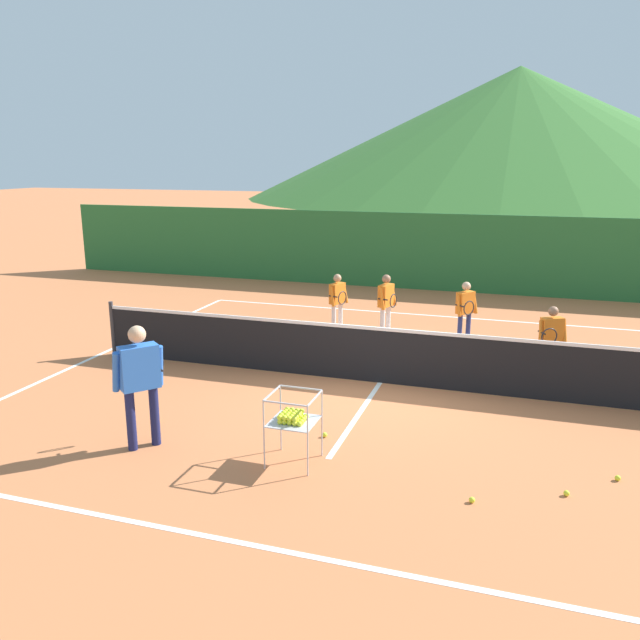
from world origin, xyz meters
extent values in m
plane|color=#C67042|center=(0.00, 0.00, 0.00)|extent=(120.00, 120.00, 0.00)
cube|color=white|center=(0.00, -5.01, 0.00)|extent=(11.10, 0.08, 0.01)
cube|color=white|center=(0.00, 5.07, 0.00)|extent=(11.10, 0.08, 0.01)
cube|color=white|center=(-5.55, 0.00, 0.00)|extent=(0.08, 10.08, 0.01)
cube|color=white|center=(0.00, 0.00, 0.00)|extent=(0.08, 6.00, 0.01)
cylinder|color=#333338|center=(-5.28, 0.00, 0.53)|extent=(0.08, 0.08, 1.05)
cube|color=black|center=(0.00, 0.00, 0.46)|extent=(10.49, 0.02, 0.92)
cube|color=white|center=(0.00, 0.00, 0.95)|extent=(10.49, 0.03, 0.06)
cylinder|color=#191E4C|center=(-2.52, -3.52, 0.41)|extent=(0.12, 0.12, 0.82)
cylinder|color=#191E4C|center=(-2.32, -3.28, 0.41)|extent=(0.12, 0.12, 0.82)
cube|color=blue|center=(-2.42, -3.40, 1.11)|extent=(0.49, 0.52, 0.57)
sphere|color=#DBAD84|center=(-2.42, -3.40, 1.54)|extent=(0.23, 0.23, 0.23)
cylinder|color=blue|center=(-2.65, -3.57, 1.07)|extent=(0.23, 0.21, 0.56)
cylinder|color=blue|center=(-2.27, -3.15, 1.07)|extent=(0.19, 0.18, 0.56)
torus|color=#262628|center=(-2.47, -2.99, 1.02)|extent=(0.20, 0.24, 0.29)
cylinder|color=black|center=(-2.28, -3.14, 1.02)|extent=(0.19, 0.16, 0.03)
cylinder|color=silver|center=(-1.60, 3.09, 0.32)|extent=(0.09, 0.09, 0.63)
cylinder|color=silver|center=(-1.69, 2.87, 0.32)|extent=(0.09, 0.09, 0.63)
cube|color=orange|center=(-1.65, 2.98, 0.85)|extent=(0.30, 0.41, 0.44)
sphere|color=tan|center=(-1.65, 2.98, 1.19)|extent=(0.17, 0.17, 0.17)
cylinder|color=orange|center=(-1.52, 3.16, 0.83)|extent=(0.18, 0.12, 0.43)
cylinder|color=orange|center=(-1.69, 2.77, 0.82)|extent=(0.15, 0.11, 0.44)
torus|color=#262628|center=(-1.44, 2.67, 0.83)|extent=(0.13, 0.28, 0.29)
cylinder|color=black|center=(-1.67, 2.76, 0.83)|extent=(0.22, 0.11, 0.03)
cylinder|color=silver|center=(-0.51, 3.00, 0.33)|extent=(0.10, 0.10, 0.67)
cylinder|color=silver|center=(-0.58, 2.76, 0.33)|extent=(0.10, 0.10, 0.67)
cube|color=orange|center=(-0.55, 2.88, 0.90)|extent=(0.29, 0.43, 0.47)
sphere|color=#996B4C|center=(-0.55, 2.88, 1.25)|extent=(0.18, 0.18, 0.18)
cylinder|color=orange|center=(-0.43, 3.08, 0.87)|extent=(0.19, 0.12, 0.46)
cylinder|color=orange|center=(-0.58, 2.65, 0.87)|extent=(0.15, 0.11, 0.46)
torus|color=#262628|center=(-0.32, 2.58, 0.86)|extent=(0.10, 0.29, 0.29)
cylinder|color=black|center=(-0.56, 2.65, 0.86)|extent=(0.22, 0.09, 0.03)
cylinder|color=navy|center=(1.18, 2.96, 0.32)|extent=(0.10, 0.10, 0.64)
cylinder|color=navy|center=(1.03, 2.77, 0.32)|extent=(0.10, 0.10, 0.64)
cube|color=orange|center=(1.10, 2.86, 0.86)|extent=(0.37, 0.41, 0.45)
sphere|color=#DBAD84|center=(1.10, 2.86, 1.20)|extent=(0.18, 0.18, 0.18)
cylinder|color=orange|center=(1.28, 3.00, 0.84)|extent=(0.18, 0.16, 0.44)
cylinder|color=orange|center=(0.99, 2.67, 0.83)|extent=(0.15, 0.13, 0.44)
torus|color=#262628|center=(1.21, 2.51, 0.83)|extent=(0.20, 0.24, 0.29)
cylinder|color=black|center=(1.01, 2.66, 0.83)|extent=(0.19, 0.16, 0.03)
cylinder|color=navy|center=(2.82, 1.28, 0.31)|extent=(0.09, 0.09, 0.62)
cylinder|color=navy|center=(2.61, 1.17, 0.31)|extent=(0.09, 0.09, 0.62)
cube|color=orange|center=(2.72, 1.22, 0.84)|extent=(0.41, 0.33, 0.44)
sphere|color=#996B4C|center=(2.72, 1.22, 1.17)|extent=(0.17, 0.17, 0.17)
cylinder|color=orange|center=(2.93, 1.28, 0.81)|extent=(0.14, 0.18, 0.43)
cylinder|color=orange|center=(2.54, 1.10, 0.81)|extent=(0.12, 0.14, 0.43)
torus|color=#262628|center=(2.67, 0.86, 0.82)|extent=(0.27, 0.16, 0.29)
cylinder|color=black|center=(2.55, 1.08, 0.82)|extent=(0.13, 0.21, 0.03)
cylinder|color=#B7B7BC|center=(-0.67, -2.93, 0.45)|extent=(0.02, 0.02, 0.89)
cylinder|color=#B7B7BC|center=(-0.11, -2.93, 0.45)|extent=(0.02, 0.02, 0.89)
cylinder|color=#B7B7BC|center=(-0.67, -3.49, 0.45)|extent=(0.02, 0.02, 0.89)
cylinder|color=#B7B7BC|center=(-0.11, -3.49, 0.45)|extent=(0.02, 0.02, 0.89)
cube|color=#B7B7BC|center=(-0.39, -3.21, 0.55)|extent=(0.56, 0.56, 0.01)
cube|color=#B7B7BC|center=(-0.39, -2.93, 0.89)|extent=(0.56, 0.02, 0.02)
cube|color=#B7B7BC|center=(-0.39, -3.49, 0.89)|extent=(0.56, 0.02, 0.02)
cube|color=#B7B7BC|center=(-0.67, -3.21, 0.89)|extent=(0.02, 0.56, 0.02)
cube|color=#B7B7BC|center=(-0.11, -3.21, 0.89)|extent=(0.02, 0.56, 0.02)
sphere|color=yellow|center=(-0.51, -3.34, 0.58)|extent=(0.07, 0.07, 0.07)
sphere|color=yellow|center=(-0.51, -3.27, 0.58)|extent=(0.07, 0.07, 0.07)
sphere|color=yellow|center=(-0.52, -3.21, 0.58)|extent=(0.07, 0.07, 0.07)
sphere|color=yellow|center=(-0.52, -3.14, 0.58)|extent=(0.07, 0.07, 0.07)
sphere|color=yellow|center=(-0.52, -3.08, 0.59)|extent=(0.07, 0.07, 0.07)
sphere|color=yellow|center=(-0.46, -3.34, 0.58)|extent=(0.07, 0.07, 0.07)
sphere|color=yellow|center=(-0.45, -3.27, 0.58)|extent=(0.07, 0.07, 0.07)
sphere|color=yellow|center=(-0.45, -3.20, 0.58)|extent=(0.07, 0.07, 0.07)
sphere|color=yellow|center=(-0.45, -3.14, 0.58)|extent=(0.07, 0.07, 0.07)
sphere|color=yellow|center=(-0.45, -3.08, 0.58)|extent=(0.07, 0.07, 0.07)
sphere|color=yellow|center=(-0.39, -3.34, 0.58)|extent=(0.07, 0.07, 0.07)
sphere|color=yellow|center=(-0.39, -3.27, 0.59)|extent=(0.07, 0.07, 0.07)
sphere|color=yellow|center=(-0.38, -3.21, 0.58)|extent=(0.07, 0.07, 0.07)
sphere|color=yellow|center=(-0.39, -3.14, 0.58)|extent=(0.07, 0.07, 0.07)
sphere|color=yellow|center=(-0.38, -3.07, 0.59)|extent=(0.07, 0.07, 0.07)
sphere|color=yellow|center=(-0.32, -3.34, 0.58)|extent=(0.07, 0.07, 0.07)
sphere|color=yellow|center=(-0.33, -3.27, 0.59)|extent=(0.07, 0.07, 0.07)
sphere|color=yellow|center=(-0.33, -3.21, 0.58)|extent=(0.07, 0.07, 0.07)
sphere|color=yellow|center=(-0.32, -3.14, 0.59)|extent=(0.07, 0.07, 0.07)
sphere|color=yellow|center=(-0.33, -3.08, 0.58)|extent=(0.07, 0.07, 0.07)
sphere|color=yellow|center=(-0.26, -3.34, 0.58)|extent=(0.07, 0.07, 0.07)
sphere|color=yellow|center=(-0.26, -3.27, 0.58)|extent=(0.07, 0.07, 0.07)
sphere|color=yellow|center=(-0.26, -3.21, 0.59)|extent=(0.07, 0.07, 0.07)
sphere|color=yellow|center=(-0.26, -3.14, 0.58)|extent=(0.07, 0.07, 0.07)
sphere|color=yellow|center=(-0.26, -3.08, 0.58)|extent=(0.07, 0.07, 0.07)
sphere|color=yellow|center=(-0.52, -3.33, 0.63)|extent=(0.07, 0.07, 0.07)
sphere|color=yellow|center=(-0.52, -3.28, 0.64)|extent=(0.07, 0.07, 0.07)
sphere|color=yellow|center=(-0.51, -3.20, 0.64)|extent=(0.07, 0.07, 0.07)
sphere|color=yellow|center=(-0.51, -3.14, 0.64)|extent=(0.07, 0.07, 0.07)
sphere|color=yellow|center=(-0.52, -3.08, 0.64)|extent=(0.07, 0.07, 0.07)
sphere|color=yellow|center=(-0.45, -3.34, 0.64)|extent=(0.07, 0.07, 0.07)
sphere|color=yellow|center=(-0.45, -3.27, 0.63)|extent=(0.07, 0.07, 0.07)
sphere|color=yellow|center=(-0.45, -3.21, 0.64)|extent=(0.07, 0.07, 0.07)
sphere|color=yellow|center=(-0.46, -3.14, 0.64)|extent=(0.07, 0.07, 0.07)
sphere|color=yellow|center=(-0.45, -3.08, 0.64)|extent=(0.07, 0.07, 0.07)
sphere|color=yellow|center=(-0.39, -3.34, 0.64)|extent=(0.07, 0.07, 0.07)
sphere|color=yellow|center=(-0.38, -3.28, 0.64)|extent=(0.07, 0.07, 0.07)
sphere|color=yellow|center=(-0.39, -3.21, 0.64)|extent=(0.07, 0.07, 0.07)
sphere|color=yellow|center=(-0.38, -3.14, 0.64)|extent=(0.07, 0.07, 0.07)
sphere|color=yellow|center=(-0.38, -3.08, 0.64)|extent=(0.07, 0.07, 0.07)
sphere|color=yellow|center=(-0.33, -3.33, 0.64)|extent=(0.07, 0.07, 0.07)
sphere|color=yellow|center=(-0.33, -3.27, 0.64)|extent=(0.07, 0.07, 0.07)
sphere|color=yellow|center=(-0.32, -3.21, 0.64)|extent=(0.07, 0.07, 0.07)
sphere|color=yellow|center=(-0.33, -3.15, 0.64)|extent=(0.07, 0.07, 0.07)
sphere|color=yellow|center=(-0.33, -3.07, 0.64)|extent=(0.07, 0.07, 0.07)
sphere|color=yellow|center=(-2.72, -2.62, 0.03)|extent=(0.07, 0.07, 0.07)
sphere|color=yellow|center=(-0.24, -2.38, 0.03)|extent=(0.07, 0.07, 0.07)
sphere|color=yellow|center=(2.83, -3.04, 0.03)|extent=(0.07, 0.07, 0.07)
sphere|color=yellow|center=(1.83, -3.52, 0.03)|extent=(0.07, 0.07, 0.07)
sphere|color=yellow|center=(3.43, -2.48, 0.03)|extent=(0.07, 0.07, 0.07)
cube|color=#286B33|center=(0.00, 8.21, 1.10)|extent=(24.42, 0.08, 2.21)
cone|color=#38702D|center=(0.51, 56.25, 6.07)|extent=(51.41, 51.41, 12.13)
camera|label=1|loc=(2.18, -10.09, 3.70)|focal=35.88mm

